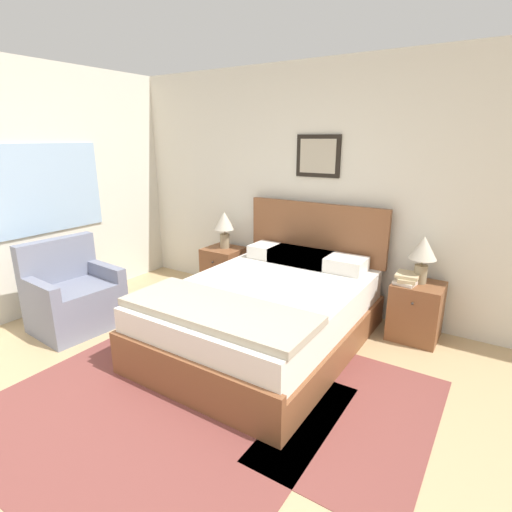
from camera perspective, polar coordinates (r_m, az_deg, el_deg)
ground_plane at (r=2.77m, az=-16.46°, el=-25.82°), size 16.00×16.00×0.00m
wall_back at (r=4.35m, az=10.44°, el=9.21°), size 7.50×0.09×2.60m
wall_left at (r=4.99m, az=-25.82°, el=8.75°), size 0.08×5.11×2.60m
area_rug_main at (r=3.09m, az=-14.25°, el=-20.38°), size 2.26×1.98×0.01m
area_rug_bedside at (r=3.03m, az=14.54°, el=-21.29°), size 0.95×1.56×0.01m
bed at (r=3.69m, az=1.57°, el=-7.80°), size 1.56×2.14×1.18m
armchair at (r=4.38m, az=-24.61°, el=-5.51°), size 0.70×0.81×0.88m
nightstand_near_window at (r=4.94m, az=-4.61°, el=-1.95°), size 0.44×0.43×0.55m
nightstand_by_door at (r=4.07m, az=21.85°, el=-7.31°), size 0.44×0.43×0.55m
table_lamp_near_window at (r=4.81m, az=-4.53°, el=4.61°), size 0.24×0.24×0.44m
table_lamp_by_door at (r=3.91m, az=22.77°, el=0.56°), size 0.24×0.24×0.44m
book_thick_bottom at (r=3.95m, az=20.77°, el=-3.42°), size 0.22×0.28×0.03m
book_hardcover_middle at (r=3.94m, az=20.82°, el=-2.98°), size 0.18×0.28×0.03m
book_novel_upper at (r=3.93m, az=20.86°, el=-2.55°), size 0.21×0.23×0.03m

